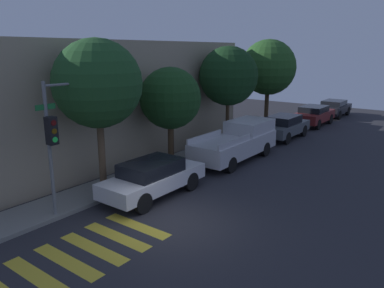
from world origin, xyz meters
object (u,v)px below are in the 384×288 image
pickup_truck (238,141)px  tree_midblock (170,99)px  traffic_light_pole (62,123)px  sedan_far_end (314,115)px  tree_behind_truck (268,68)px  sedan_tail_of_row (334,108)px  tree_near_corner (98,84)px  tree_far_end (228,76)px  sedan_near_corner (153,177)px  sedan_middle (284,126)px

pickup_truck → tree_midblock: bearing=150.6°
traffic_light_pole → tree_midblock: bearing=5.0°
sedan_far_end → tree_behind_truck: 5.93m
traffic_light_pole → pickup_truck: 9.67m
sedan_tail_of_row → tree_near_corner: size_ratio=0.70×
tree_midblock → tree_far_end: 5.12m
sedan_near_corner → sedan_tail_of_row: sedan_near_corner is taller
pickup_truck → sedan_far_end: (11.27, -0.00, -0.17)m
sedan_near_corner → sedan_tail_of_row: size_ratio=1.06×
sedan_tail_of_row → tree_behind_truck: 10.13m
pickup_truck → tree_midblock: (-3.19, 1.80, 2.38)m
tree_near_corner → tree_behind_truck: tree_behind_truck is taller
traffic_light_pole → tree_behind_truck: size_ratio=0.74×
sedan_near_corner → tree_far_end: 9.10m
sedan_far_end → tree_behind_truck: bearing=157.5°
tree_midblock → tree_far_end: size_ratio=0.83×
tree_midblock → sedan_tail_of_row: bearing=-5.3°
tree_near_corner → tree_far_end: tree_near_corner is taller
pickup_truck → tree_near_corner: size_ratio=0.95×
traffic_light_pole → tree_far_end: 11.24m
sedan_middle → tree_far_end: bearing=155.7°
tree_behind_truck → sedan_tail_of_row: bearing=-11.0°
traffic_light_pole → tree_near_corner: size_ratio=0.77×
tree_near_corner → tree_midblock: size_ratio=1.25×
tree_far_end → tree_midblock: bearing=180.0°
sedan_far_end → tree_far_end: tree_far_end is taller
tree_far_end → tree_near_corner: bearing=-180.0°
pickup_truck → sedan_middle: (5.85, -0.00, -0.16)m
pickup_truck → tree_behind_truck: 7.92m
sedan_middle → tree_midblock: tree_midblock is taller
sedan_middle → tree_midblock: 9.57m
sedan_middle → sedan_tail_of_row: (10.34, 0.00, -0.05)m
tree_near_corner → tree_far_end: 9.21m
traffic_light_pole → sedan_tail_of_row: size_ratio=1.09×
sedan_far_end → tree_near_corner: (-18.61, 1.80, 3.51)m
sedan_far_end → sedan_tail_of_row: bearing=0.0°
sedan_middle → sedan_tail_of_row: bearing=0.0°
tree_midblock → tree_far_end: bearing=0.0°
sedan_middle → sedan_tail_of_row: size_ratio=1.03×
tree_midblock → pickup_truck: bearing=-29.4°
sedan_tail_of_row → sedan_middle: bearing=-180.0°
sedan_near_corner → tree_behind_truck: tree_behind_truck is taller
tree_far_end → tree_behind_truck: bearing=0.0°
pickup_truck → sedan_tail_of_row: (16.19, -0.00, -0.21)m
tree_near_corner → tree_behind_truck: 14.25m
sedan_near_corner → sedan_far_end: size_ratio=1.01×
tree_midblock → tree_behind_truck: bearing=0.0°
sedan_far_end → tree_near_corner: size_ratio=0.74×
pickup_truck → sedan_tail_of_row: size_ratio=1.35×
sedan_far_end → tree_midblock: size_ratio=0.92×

